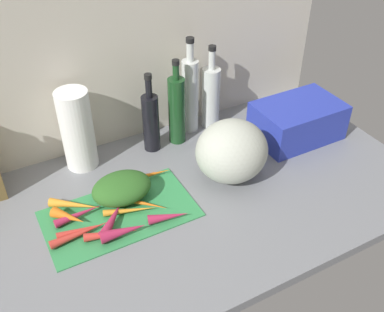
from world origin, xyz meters
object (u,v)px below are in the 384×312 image
at_px(cutting_board, 120,213).
at_px(carrot_7, 123,231).
at_px(carrot_12, 74,205).
at_px(carrot_9, 141,178).
at_px(carrot_8, 111,234).
at_px(carrot_6, 79,214).
at_px(carrot_3, 148,175).
at_px(bottle_1, 177,109).
at_px(bottle_3, 211,96).
at_px(carrot_0, 69,217).
at_px(carrot_1, 130,211).
at_px(paper_towel_roll, 77,130).
at_px(carrot_10, 113,219).
at_px(carrot_4, 80,230).
at_px(carrot_11, 140,203).
at_px(carrot_5, 168,217).
at_px(winter_squash, 232,151).
at_px(bottle_2, 190,94).
at_px(carrot_2, 80,233).
at_px(dish_rack, 297,121).
at_px(bottle_0, 151,121).

bearing_deg(cutting_board, carrot_7, -103.81).
bearing_deg(carrot_12, carrot_9, 5.79).
distance_m(carrot_8, carrot_12, 0.16).
xyz_separation_m(carrot_6, carrot_12, (0.00, 0.04, 0.00)).
relative_size(carrot_3, bottle_1, 0.50).
bearing_deg(cutting_board, bottle_3, 31.56).
xyz_separation_m(carrot_0, carrot_1, (0.16, -0.05, -0.01)).
bearing_deg(paper_towel_roll, carrot_1, -81.29).
height_order(cutting_board, carrot_10, carrot_10).
height_order(carrot_4, bottle_1, bottle_1).
xyz_separation_m(carrot_0, carrot_11, (0.20, -0.03, -0.01)).
relative_size(carrot_3, carrot_4, 1.21).
relative_size(carrot_4, carrot_12, 0.85).
height_order(carrot_3, carrot_9, carrot_9).
bearing_deg(carrot_5, bottle_3, 46.85).
height_order(carrot_7, bottle_3, bottle_3).
height_order(cutting_board, carrot_12, carrot_12).
xyz_separation_m(carrot_11, winter_squash, (0.31, -0.00, 0.08)).
distance_m(carrot_4, bottle_3, 0.67).
bearing_deg(carrot_11, carrot_7, -133.50).
xyz_separation_m(bottle_1, bottle_2, (0.07, 0.04, 0.02)).
distance_m(carrot_1, carrot_11, 0.04).
bearing_deg(carrot_11, carrot_2, -169.15).
distance_m(cutting_board, carrot_7, 0.10).
bearing_deg(carrot_9, carrot_8, -132.63).
distance_m(cutting_board, bottle_3, 0.56).
bearing_deg(carrot_8, carrot_2, 150.02).
bearing_deg(carrot_8, carrot_0, 126.44).
relative_size(carrot_5, carrot_9, 1.13).
distance_m(carrot_5, winter_squash, 0.29).
height_order(carrot_12, paper_towel_roll, paper_towel_roll).
relative_size(winter_squash, bottle_2, 0.65).
bearing_deg(carrot_12, winter_squash, -9.52).
relative_size(carrot_12, bottle_3, 0.48).
distance_m(carrot_11, bottle_2, 0.46).
distance_m(carrot_5, carrot_10, 0.15).
distance_m(carrot_3, bottle_2, 0.34).
bearing_deg(dish_rack, cutting_board, -173.75).
relative_size(carrot_5, carrot_8, 0.79).
height_order(cutting_board, carrot_0, carrot_0).
bearing_deg(bottle_0, carrot_4, -140.71).
bearing_deg(carrot_8, carrot_3, 43.81).
xyz_separation_m(carrot_5, carrot_11, (-0.05, 0.09, -0.00)).
height_order(cutting_board, carrot_8, carrot_8).
bearing_deg(carrot_2, carrot_9, 30.00).
bearing_deg(bottle_2, dish_rack, -35.68).
relative_size(carrot_2, dish_rack, 0.56).
relative_size(winter_squash, bottle_1, 0.74).
bearing_deg(carrot_5, bottle_1, 59.53).
bearing_deg(carrot_3, bottle_3, 29.04).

